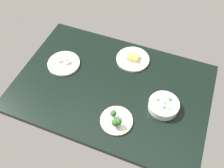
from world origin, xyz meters
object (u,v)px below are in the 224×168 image
Objects in this scene: plate_broccoli at (116,120)px; plate_eggs at (64,63)px; plate_cheese at (133,59)px; bowl_peas at (164,105)px.

plate_broccoli reaches higher than plate_eggs.
plate_eggs is at bearing -153.99° from plate_cheese.
bowl_peas is (22.48, 18.93, 0.77)cm from plate_broccoli.
plate_cheese is at bearing 134.24° from bowl_peas.
plate_cheese is at bearing 97.35° from plate_broccoli.
plate_eggs is 1.20× the size of bowl_peas.
bowl_peas reaches higher than plate_cheese.
plate_broccoli is 29.40cm from bowl_peas.
plate_broccoli is (6.25, -48.43, 0.85)cm from plate_cheese.
plate_broccoli is 0.86× the size of plate_eggs.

